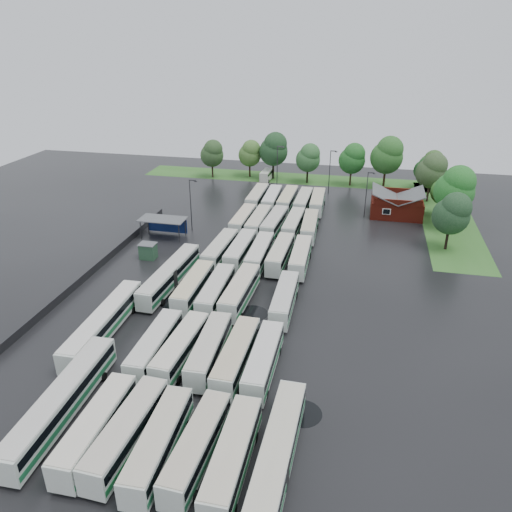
% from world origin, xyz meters
% --- Properties ---
extents(ground, '(160.00, 160.00, 0.00)m').
position_xyz_m(ground, '(0.00, 0.00, 0.00)').
color(ground, black).
rests_on(ground, ground).
extents(brick_building, '(10.07, 8.60, 5.39)m').
position_xyz_m(brick_building, '(24.00, 42.77, 1.87)').
color(brick_building, maroon).
rests_on(brick_building, ground).
extents(wash_shed, '(8.20, 4.20, 3.58)m').
position_xyz_m(wash_shed, '(-17.20, 22.02, 2.99)').
color(wash_shed, '#2D2D30').
rests_on(wash_shed, ground).
extents(utility_hut, '(2.70, 2.20, 2.62)m').
position_xyz_m(utility_hut, '(-16.20, 12.60, 1.32)').
color(utility_hut, '#25492F').
rests_on(utility_hut, ground).
extents(grass_strip_north, '(80.00, 10.00, 0.01)m').
position_xyz_m(grass_strip_north, '(2.00, 64.80, 0.01)').
color(grass_strip_north, '#326924').
rests_on(grass_strip_north, ground).
extents(grass_strip_east, '(10.00, 50.00, 0.01)m').
position_xyz_m(grass_strip_east, '(34.00, 42.80, 0.01)').
color(grass_strip_east, '#326924').
rests_on(grass_strip_east, ground).
extents(west_fence, '(0.10, 50.00, 1.20)m').
position_xyz_m(west_fence, '(-22.20, 8.00, 0.60)').
color(west_fence, '#2D2D30').
rests_on(west_fence, ground).
extents(bus_r0c0, '(2.69, 12.06, 3.35)m').
position_xyz_m(bus_r0c0, '(-4.31, -25.78, 1.84)').
color(bus_r0c0, silver).
rests_on(bus_r0c0, ground).
extents(bus_r0c1, '(3.10, 12.23, 3.38)m').
position_xyz_m(bus_r0c1, '(-1.35, -25.66, 1.86)').
color(bus_r0c1, silver).
rests_on(bus_r0c1, ground).
extents(bus_r0c2, '(2.86, 11.88, 3.29)m').
position_xyz_m(bus_r0c2, '(1.90, -26.21, 1.81)').
color(bus_r0c2, silver).
rests_on(bus_r0c2, ground).
extents(bus_r0c3, '(3.00, 11.66, 3.22)m').
position_xyz_m(bus_r0c3, '(5.23, -25.81, 1.77)').
color(bus_r0c3, silver).
rests_on(bus_r0c3, ground).
extents(bus_r0c4, '(2.62, 12.05, 3.35)m').
position_xyz_m(bus_r0c4, '(8.52, -26.28, 1.84)').
color(bus_r0c4, silver).
rests_on(bus_r0c4, ground).
extents(bus_r1c0, '(2.58, 11.70, 3.25)m').
position_xyz_m(bus_r1c0, '(-4.22, -12.65, 1.79)').
color(bus_r1c0, silver).
rests_on(bus_r1c0, ground).
extents(bus_r1c1, '(3.06, 11.77, 3.25)m').
position_xyz_m(bus_r1c1, '(-1.20, -12.45, 1.79)').
color(bus_r1c1, silver).
rests_on(bus_r1c1, ground).
extents(bus_r1c2, '(2.96, 11.89, 3.28)m').
position_xyz_m(bus_r1c2, '(2.02, -12.07, 1.81)').
color(bus_r1c2, silver).
rests_on(bus_r1c2, ground).
extents(bus_r1c3, '(2.72, 12.17, 3.38)m').
position_xyz_m(bus_r1c3, '(5.30, -12.70, 1.86)').
color(bus_r1c3, silver).
rests_on(bus_r1c3, ground).
extents(bus_r1c4, '(2.57, 11.79, 3.28)m').
position_xyz_m(bus_r1c4, '(8.33, -12.69, 1.80)').
color(bus_r1c4, silver).
rests_on(bus_r1c4, ground).
extents(bus_r2c0, '(2.59, 11.91, 3.31)m').
position_xyz_m(bus_r2c0, '(-4.53, 1.48, 1.82)').
color(bus_r2c0, silver).
rests_on(bus_r2c0, ground).
extents(bus_r2c1, '(2.70, 11.82, 3.28)m').
position_xyz_m(bus_r2c1, '(-1.19, 1.11, 1.80)').
color(bus_r2c1, silver).
rests_on(bus_r2c1, ground).
extents(bus_r2c2, '(2.98, 12.28, 3.40)m').
position_xyz_m(bus_r2c2, '(2.09, 1.55, 1.87)').
color(bus_r2c2, silver).
rests_on(bus_r2c2, ground).
extents(bus_r2c4, '(2.75, 11.68, 3.24)m').
position_xyz_m(bus_r2c4, '(8.32, 0.97, 1.78)').
color(bus_r2c4, silver).
rests_on(bus_r2c4, ground).
extents(bus_r3c0, '(3.00, 12.04, 3.33)m').
position_xyz_m(bus_r3c0, '(-4.48, 14.57, 1.83)').
color(bus_r3c0, silver).
rests_on(bus_r3c0, ground).
extents(bus_r3c1, '(2.72, 12.00, 3.33)m').
position_xyz_m(bus_r3c1, '(-1.26, 15.01, 1.83)').
color(bus_r3c1, silver).
rests_on(bus_r3c1, ground).
extents(bus_r3c2, '(2.65, 11.93, 3.31)m').
position_xyz_m(bus_r3c2, '(2.02, 14.50, 1.82)').
color(bus_r3c2, silver).
rests_on(bus_r3c2, ground).
extents(bus_r3c3, '(2.75, 11.85, 3.29)m').
position_xyz_m(bus_r3c3, '(5.25, 15.01, 1.81)').
color(bus_r3c3, silver).
rests_on(bus_r3c3, ground).
extents(bus_r3c4, '(2.80, 11.77, 3.26)m').
position_xyz_m(bus_r3c4, '(8.54, 14.65, 1.79)').
color(bus_r3c4, silver).
rests_on(bus_r3c4, ground).
extents(bus_r4c0, '(2.61, 11.58, 3.22)m').
position_xyz_m(bus_r4c0, '(-4.22, 28.62, 1.77)').
color(bus_r4c0, silver).
rests_on(bus_r4c0, ground).
extents(bus_r4c1, '(2.71, 11.90, 3.30)m').
position_xyz_m(bus_r4c1, '(-1.17, 28.30, 1.82)').
color(bus_r4c1, silver).
rests_on(bus_r4c1, ground).
extents(bus_r4c2, '(3.15, 12.17, 3.36)m').
position_xyz_m(bus_r4c2, '(1.84, 28.26, 1.85)').
color(bus_r4c2, silver).
rests_on(bus_r4c2, ground).
extents(bus_r4c3, '(2.70, 11.69, 3.24)m').
position_xyz_m(bus_r4c3, '(5.32, 28.56, 1.78)').
color(bus_r4c3, silver).
rests_on(bus_r4c3, ground).
extents(bus_r4c4, '(2.96, 11.73, 3.24)m').
position_xyz_m(bus_r4c4, '(8.34, 28.11, 1.78)').
color(bus_r4c4, silver).
rests_on(bus_r4c4, ground).
extents(bus_r5c0, '(2.67, 12.22, 3.40)m').
position_xyz_m(bus_r5c0, '(-4.44, 42.13, 1.87)').
color(bus_r5c0, silver).
rests_on(bus_r5c0, ground).
extents(bus_r5c1, '(2.88, 12.05, 3.34)m').
position_xyz_m(bus_r5c1, '(-1.22, 41.80, 1.83)').
color(bus_r5c1, silver).
rests_on(bus_r5c1, ground).
extents(bus_r5c2, '(2.74, 12.20, 3.39)m').
position_xyz_m(bus_r5c2, '(2.02, 42.05, 1.86)').
color(bus_r5c2, silver).
rests_on(bus_r5c2, ground).
extents(bus_r5c3, '(2.64, 11.88, 3.30)m').
position_xyz_m(bus_r5c3, '(5.33, 41.84, 1.81)').
color(bus_r5c3, silver).
rests_on(bus_r5c3, ground).
extents(bus_r5c4, '(2.89, 11.80, 3.26)m').
position_xyz_m(bus_r5c4, '(8.23, 42.19, 1.79)').
color(bus_r5c4, silver).
rests_on(bus_r5c4, ground).
extents(artic_bus_west_a, '(2.98, 17.90, 3.31)m').
position_xyz_m(artic_bus_west_a, '(-9.27, -23.23, 1.84)').
color(artic_bus_west_a, silver).
rests_on(artic_bus_west_a, ground).
extents(artic_bus_west_b, '(3.24, 17.36, 3.20)m').
position_xyz_m(artic_bus_west_b, '(-9.12, 4.40, 1.78)').
color(artic_bus_west_b, silver).
rests_on(artic_bus_west_b, ground).
extents(artic_bus_west_c, '(2.89, 17.58, 3.25)m').
position_xyz_m(artic_bus_west_c, '(-12.19, -9.63, 1.80)').
color(artic_bus_west_c, silver).
rests_on(artic_bus_west_c, ground).
extents(artic_bus_east, '(2.81, 18.07, 3.35)m').
position_xyz_m(artic_bus_east, '(12.12, -26.31, 1.86)').
color(artic_bus_east, silver).
rests_on(artic_bus_east, ground).
extents(minibus, '(2.34, 5.71, 2.46)m').
position_xyz_m(minibus, '(-6.48, 61.67, 1.36)').
color(minibus, silver).
rests_on(minibus, ground).
extents(tree_north_0, '(5.76, 5.76, 9.54)m').
position_xyz_m(tree_north_0, '(-20.12, 61.47, 6.14)').
color(tree_north_0, '#32251A').
rests_on(tree_north_0, ground).
extents(tree_north_1, '(5.66, 5.66, 9.37)m').
position_xyz_m(tree_north_1, '(-11.09, 64.08, 6.03)').
color(tree_north_1, black).
rests_on(tree_north_1, ground).
extents(tree_north_2, '(7.03, 7.03, 11.65)m').
position_xyz_m(tree_north_2, '(-4.96, 63.56, 7.49)').
color(tree_north_2, black).
rests_on(tree_north_2, ground).
extents(tree_north_3, '(5.85, 5.85, 9.68)m').
position_xyz_m(tree_north_3, '(3.79, 61.78, 6.23)').
color(tree_north_3, black).
rests_on(tree_north_3, ground).
extents(tree_north_4, '(6.20, 6.20, 10.27)m').
position_xyz_m(tree_north_4, '(14.12, 61.75, 6.60)').
color(tree_north_4, '#2F2114').
rests_on(tree_north_4, ground).
extents(tree_north_5, '(7.42, 7.42, 12.30)m').
position_xyz_m(tree_north_5, '(21.96, 61.32, 7.91)').
color(tree_north_5, '#311B10').
rests_on(tree_north_5, ground).
extents(tree_north_6, '(5.54, 5.54, 9.18)m').
position_xyz_m(tree_north_6, '(32.07, 63.08, 5.90)').
color(tree_north_6, black).
rests_on(tree_north_6, ground).
extents(tree_east_0, '(6.15, 6.15, 10.18)m').
position_xyz_m(tree_east_0, '(32.01, 27.04, 6.55)').
color(tree_east_0, black).
rests_on(tree_east_0, ground).
extents(tree_east_1, '(7.31, 7.31, 12.11)m').
position_xyz_m(tree_east_1, '(33.69, 37.64, 7.79)').
color(tree_east_1, '#3C291A').
rests_on(tree_east_1, ground).
extents(tree_east_2, '(5.24, 5.23, 8.67)m').
position_xyz_m(tree_east_2, '(32.96, 43.97, 5.57)').
color(tree_east_2, '#322212').
rests_on(tree_east_2, ground).
extents(tree_east_3, '(6.48, 6.48, 10.73)m').
position_xyz_m(tree_east_3, '(31.15, 53.27, 6.90)').
color(tree_east_3, '#32231B').
rests_on(tree_east_3, ground).
extents(tree_east_4, '(4.75, 4.75, 7.86)m').
position_xyz_m(tree_east_4, '(30.60, 61.79, 5.06)').
color(tree_east_4, black).
rests_on(tree_east_4, ground).
extents(lamp_post_ne, '(1.41, 0.28, 9.17)m').
position_xyz_m(lamp_post_ne, '(17.97, 40.32, 5.33)').
color(lamp_post_ne, '#2D2D30').
rests_on(lamp_post_ne, ground).
extents(lamp_post_nw, '(1.50, 0.29, 9.75)m').
position_xyz_m(lamp_post_nw, '(-13.24, 26.00, 5.66)').
color(lamp_post_nw, '#2D2D30').
rests_on(lamp_post_nw, ground).
extents(lamp_post_back_w, '(1.61, 0.31, 10.47)m').
position_xyz_m(lamp_post_back_w, '(-2.17, 53.41, 6.08)').
color(lamp_post_back_w, '#2D2D30').
rests_on(lamp_post_back_w, ground).
extents(lamp_post_back_e, '(1.52, 0.30, 9.87)m').
position_xyz_m(lamp_post_back_e, '(9.60, 54.25, 5.73)').
color(lamp_post_back_e, '#2D2D30').
rests_on(lamp_post_back_e, ground).
extents(puddle_0, '(4.00, 4.00, 0.01)m').
position_xyz_m(puddle_0, '(-1.25, -21.93, 0.00)').
color(puddle_0, black).
rests_on(puddle_0, ground).
extents(puddle_1, '(4.62, 4.62, 0.01)m').
position_xyz_m(puddle_1, '(5.12, -21.15, 0.00)').
color(puddle_1, black).
rests_on(puddle_1, ground).
extents(puddle_2, '(5.42, 5.42, 0.01)m').
position_xyz_m(puddle_2, '(-6.61, 0.52, 0.00)').
color(puddle_2, black).
rests_on(puddle_2, ground).
extents(puddle_3, '(4.37, 4.37, 0.01)m').
position_xyz_m(puddle_3, '(4.24, -0.68, 0.00)').
color(puddle_3, black).
rests_on(puddle_3, ground).
extents(puddle_4, '(3.99, 3.99, 0.01)m').
position_xyz_m(puddle_4, '(13.31, -17.90, 0.00)').
color(puddle_4, black).
rests_on(puddle_4, ground).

